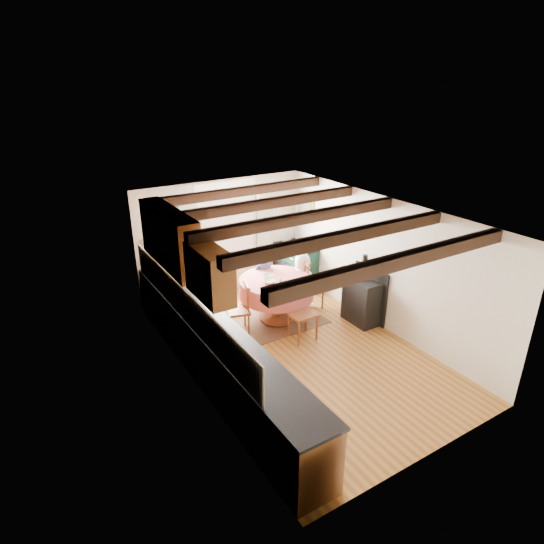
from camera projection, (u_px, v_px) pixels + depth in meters
floor at (297, 350)px, 7.70m from camera, size 3.60×5.50×0.00m
ceiling at (300, 213)px, 6.75m from camera, size 3.60×5.50×0.00m
wall_back at (223, 238)px, 9.38m from camera, size 3.60×0.00×2.40m
wall_front at (439, 375)px, 5.07m from camera, size 3.60×0.00×2.40m
wall_left at (192, 315)px, 6.36m from camera, size 0.00×5.50×2.40m
wall_right at (382, 264)px, 8.09m from camera, size 0.00×5.50×2.40m
beam_a at (400, 261)px, 5.22m from camera, size 3.60×0.16×0.16m
beam_b at (343, 237)px, 6.00m from camera, size 3.60×0.16×0.16m
beam_c at (300, 219)px, 6.79m from camera, size 3.60×0.16×0.16m
beam_d at (266, 204)px, 7.57m from camera, size 3.60×0.16×0.16m
beam_e at (238, 192)px, 8.36m from camera, size 3.60×0.16×0.16m
splash_left at (185, 306)px, 6.61m from camera, size 0.02×4.50×0.55m
splash_back at (177, 247)px, 8.89m from camera, size 1.40×0.02×0.55m
base_cabinet_left at (214, 354)px, 6.81m from camera, size 0.60×5.30×0.88m
base_cabinet_back at (182, 288)px, 8.94m from camera, size 1.30×0.60×0.88m
worktop_left at (214, 327)px, 6.63m from camera, size 0.64×5.30×0.04m
worktop_back at (181, 267)px, 8.74m from camera, size 1.30×0.64×0.04m
wall_cabinet_glass at (169, 238)px, 7.09m from camera, size 0.34×1.80×0.90m
wall_cabinet_solid at (209, 273)px, 5.93m from camera, size 0.34×0.90×0.70m
window_frame at (226, 219)px, 9.26m from camera, size 1.34×0.03×1.54m
window_pane at (226, 219)px, 9.26m from camera, size 1.20×0.01×1.40m
curtain_left at (191, 251)px, 8.98m from camera, size 0.35×0.10×2.10m
curtain_right at (265, 236)px, 9.80m from camera, size 0.35×0.10×2.10m
curtain_rod at (227, 190)px, 8.96m from camera, size 2.00×0.03×0.03m
wall_picture at (306, 207)px, 9.68m from camera, size 0.04×0.50×0.60m
wall_plate at (267, 208)px, 9.66m from camera, size 0.30×0.02×0.30m
rug at (276, 319)px, 8.69m from camera, size 1.65×1.29×0.01m
dining_table at (277, 300)px, 8.52m from camera, size 1.38×1.38×0.83m
chair_near at (303, 312)px, 7.86m from camera, size 0.47×0.49×1.05m
chair_left at (238, 309)px, 8.07m from camera, size 0.53×0.52×0.96m
chair_right at (311, 283)px, 8.95m from camera, size 0.48×0.46×1.05m
aga_range at (294, 265)px, 10.00m from camera, size 0.63×0.98×0.90m
cast_iron_stove at (363, 289)px, 8.35m from camera, size 0.40×0.67×1.34m
child_far at (263, 279)px, 8.94m from camera, size 0.46×0.33×1.18m
child_right at (302, 281)px, 8.92m from camera, size 0.44×0.61×1.15m
bowl_a at (269, 282)px, 8.21m from camera, size 0.26×0.26×0.05m
bowl_b at (268, 276)px, 8.41m from camera, size 0.27×0.27×0.06m
cup at (281, 281)px, 8.18m from camera, size 0.10×0.10×0.09m
canister_tall at (168, 263)px, 8.52m from camera, size 0.14×0.14×0.24m
canister_wide at (186, 257)px, 8.88m from camera, size 0.18×0.18×0.20m
canister_slim at (190, 256)px, 8.78m from camera, size 0.11×0.11×0.30m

